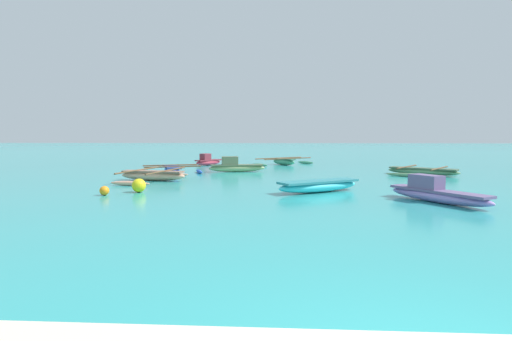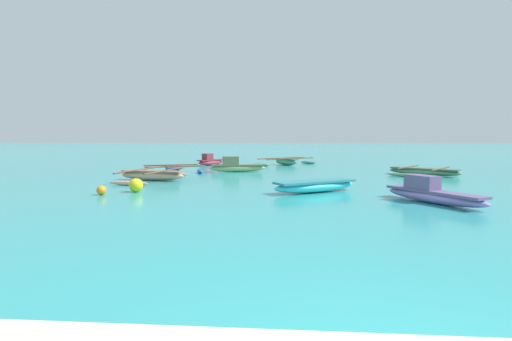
{
  "view_description": "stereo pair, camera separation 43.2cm",
  "coord_description": "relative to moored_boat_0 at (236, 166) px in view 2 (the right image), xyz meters",
  "views": [
    {
      "loc": [
        -1.45,
        -2.88,
        2.05
      ],
      "look_at": [
        -2.68,
        18.14,
        0.25
      ],
      "focal_mm": 28.0,
      "sensor_mm": 36.0,
      "label": 1
    },
    {
      "loc": [
        -1.02,
        -2.85,
        2.05
      ],
      "look_at": [
        -2.68,
        18.14,
        0.25
      ],
      "focal_mm": 28.0,
      "sensor_mm": 36.0,
      "label": 2
    }
  ],
  "objects": [
    {
      "name": "moored_boat_7",
      "position": [
        -3.35,
        -4.79,
        -0.07
      ],
      "size": [
        3.23,
        4.47,
        0.51
      ],
      "rotation": [
        0.0,
        0.0,
        -0.17
      ],
      "color": "#E8A482",
      "rests_on": "ground_plane"
    },
    {
      "name": "moored_boat_1",
      "position": [
        7.41,
        -10.27,
        -0.02
      ],
      "size": [
        2.43,
        3.37,
        0.83
      ],
      "rotation": [
        0.0,
        0.0,
        -1.01
      ],
      "color": "#A683D2",
      "rests_on": "ground_plane"
    },
    {
      "name": "moored_boat_2",
      "position": [
        2.85,
        5.83,
        -0.07
      ],
      "size": [
        4.53,
        4.19,
        0.52
      ],
      "rotation": [
        0.0,
        0.0,
        -0.87
      ],
      "color": "#4DA97D",
      "rests_on": "ground_plane"
    },
    {
      "name": "moored_boat_6",
      "position": [
        -3.34,
        -1.52,
        -0.09
      ],
      "size": [
        3.54,
        2.79,
        0.48
      ],
      "rotation": [
        0.0,
        0.0,
        -1.19
      ],
      "color": "blue",
      "rests_on": "ground_plane"
    },
    {
      "name": "moored_boat_0",
      "position": [
        0.0,
        0.0,
        0.0
      ],
      "size": [
        3.31,
        1.25,
        0.9
      ],
      "rotation": [
        0.0,
        0.0,
        0.23
      ],
      "color": "#9AB072",
      "rests_on": "ground_plane"
    },
    {
      "name": "moored_boat_5",
      "position": [
        3.98,
        -8.19,
        -0.08
      ],
      "size": [
        3.38,
        2.56,
        0.43
      ],
      "rotation": [
        0.0,
        0.0,
        0.57
      ],
      "color": "#3CD7E9",
      "rests_on": "ground_plane"
    },
    {
      "name": "moored_boat_4",
      "position": [
        10.16,
        -1.28,
        -0.12
      ],
      "size": [
        4.2,
        4.33,
        0.44
      ],
      "rotation": [
        0.0,
        0.0,
        -0.62
      ],
      "color": "#679669",
      "rests_on": "ground_plane"
    },
    {
      "name": "mooring_buoy_1",
      "position": [
        -3.56,
        -9.49,
        -0.15
      ],
      "size": [
        0.33,
        0.33,
        0.33
      ],
      "color": "orange",
      "rests_on": "ground_plane"
    },
    {
      "name": "moored_boat_3",
      "position": [
        -2.56,
        5.15,
        -0.02
      ],
      "size": [
        1.85,
        2.17,
        0.84
      ],
      "rotation": [
        0.0,
        0.0,
        0.93
      ],
      "color": "#D4384F",
      "rests_on": "ground_plane"
    },
    {
      "name": "mooring_buoy_2",
      "position": [
        -2.63,
        -8.66,
        -0.06
      ],
      "size": [
        0.51,
        0.51,
        0.51
      ],
      "color": "yellow",
      "rests_on": "ground_plane"
    }
  ]
}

